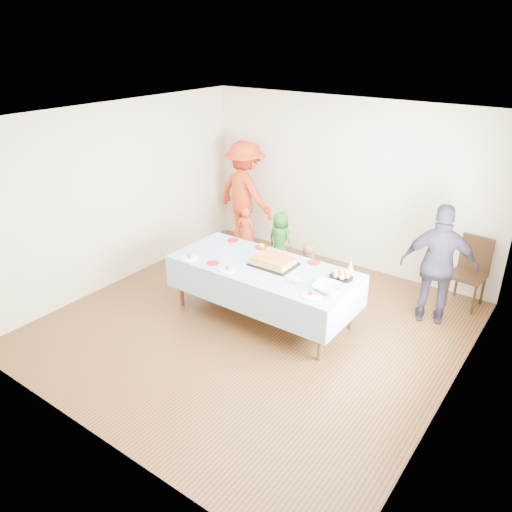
% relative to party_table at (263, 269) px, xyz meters
% --- Properties ---
extents(ground, '(5.00, 5.00, 0.00)m').
position_rel_party_table_xyz_m(ground, '(0.04, -0.26, -0.72)').
color(ground, '#482714').
rests_on(ground, ground).
extents(room_walls, '(5.04, 5.04, 2.72)m').
position_rel_party_table_xyz_m(room_walls, '(0.10, -0.25, 1.05)').
color(room_walls, beige).
rests_on(room_walls, ground).
extents(party_table, '(2.50, 1.10, 0.78)m').
position_rel_party_table_xyz_m(party_table, '(0.00, 0.00, 0.00)').
color(party_table, '#53301C').
rests_on(party_table, ground).
extents(birthday_cake, '(0.58, 0.44, 0.10)m').
position_rel_party_table_xyz_m(birthday_cake, '(0.10, 0.09, 0.10)').
color(birthday_cake, black).
rests_on(birthday_cake, party_table).
extents(rolls_tray, '(0.30, 0.30, 0.09)m').
position_rel_party_table_xyz_m(rolls_tray, '(1.00, 0.27, 0.09)').
color(rolls_tray, black).
rests_on(rolls_tray, party_table).
extents(punch_bowl, '(0.34, 0.34, 0.08)m').
position_rel_party_table_xyz_m(punch_bowl, '(1.02, -0.12, 0.10)').
color(punch_bowl, silver).
rests_on(punch_bowl, party_table).
extents(party_hat, '(0.11, 0.11, 0.18)m').
position_rel_party_table_xyz_m(party_hat, '(1.03, 0.46, 0.15)').
color(party_hat, white).
rests_on(party_hat, party_table).
extents(fork_pile, '(0.24, 0.18, 0.07)m').
position_rel_party_table_xyz_m(fork_pile, '(0.58, -0.16, 0.09)').
color(fork_pile, white).
rests_on(fork_pile, party_table).
extents(plate_red_far_a, '(0.17, 0.17, 0.01)m').
position_rel_party_table_xyz_m(plate_red_far_a, '(-0.84, 0.43, 0.06)').
color(plate_red_far_a, red).
rests_on(plate_red_far_a, party_table).
extents(plate_red_far_b, '(0.19, 0.19, 0.01)m').
position_rel_party_table_xyz_m(plate_red_far_b, '(-0.35, 0.46, 0.06)').
color(plate_red_far_b, red).
rests_on(plate_red_far_b, party_table).
extents(plate_red_far_c, '(0.20, 0.20, 0.01)m').
position_rel_party_table_xyz_m(plate_red_far_c, '(-0.04, 0.40, 0.06)').
color(plate_red_far_c, red).
rests_on(plate_red_far_c, party_table).
extents(plate_red_far_d, '(0.17, 0.17, 0.01)m').
position_rel_party_table_xyz_m(plate_red_far_d, '(0.51, 0.46, 0.06)').
color(plate_red_far_d, red).
rests_on(plate_red_far_d, party_table).
extents(plate_red_near, '(0.16, 0.16, 0.01)m').
position_rel_party_table_xyz_m(plate_red_near, '(-0.57, -0.34, 0.06)').
color(plate_red_near, red).
rests_on(plate_red_near, party_table).
extents(plate_white_left, '(0.24, 0.24, 0.01)m').
position_rel_party_table_xyz_m(plate_white_left, '(-0.93, -0.41, 0.06)').
color(plate_white_left, white).
rests_on(plate_white_left, party_table).
extents(plate_white_mid, '(0.22, 0.22, 0.01)m').
position_rel_party_table_xyz_m(plate_white_mid, '(-0.28, -0.38, 0.06)').
color(plate_white_mid, white).
rests_on(plate_white_mid, party_table).
extents(plate_white_right, '(0.23, 0.23, 0.01)m').
position_rel_party_table_xyz_m(plate_white_right, '(0.92, -0.34, 0.06)').
color(plate_white_right, white).
rests_on(plate_white_right, party_table).
extents(dining_chair, '(0.46, 0.46, 1.00)m').
position_rel_party_table_xyz_m(dining_chair, '(2.15, 2.03, -0.17)').
color(dining_chair, black).
rests_on(dining_chair, ground).
extents(toddler_left, '(0.36, 0.29, 0.87)m').
position_rel_party_table_xyz_m(toddler_left, '(-1.41, 1.50, -0.29)').
color(toddler_left, '#C84519').
rests_on(toddler_left, ground).
extents(toddler_mid, '(0.48, 0.34, 0.94)m').
position_rel_party_table_xyz_m(toddler_mid, '(-0.71, 1.49, -0.26)').
color(toddler_mid, '#266622').
rests_on(toddler_mid, ground).
extents(toddler_right, '(0.52, 0.45, 0.92)m').
position_rel_party_table_xyz_m(toddler_right, '(0.26, 0.70, -0.27)').
color(toddler_right, tan).
rests_on(toddler_right, ground).
extents(adult_left, '(1.31, 0.89, 1.87)m').
position_rel_party_table_xyz_m(adult_left, '(-1.76, 1.94, 0.21)').
color(adult_left, red).
rests_on(adult_left, ground).
extents(adult_right, '(1.04, 0.67, 1.65)m').
position_rel_party_table_xyz_m(adult_right, '(1.90, 1.26, 0.10)').
color(adult_right, '#2C2837').
rests_on(adult_right, ground).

